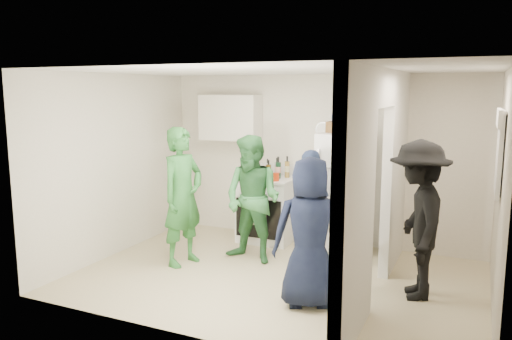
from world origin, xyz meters
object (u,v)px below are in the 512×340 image
(stove, at_px, (267,209))
(person_green_center, at_px, (253,199))
(yellow_cup_stack_top, at_px, (361,125))
(fridge, at_px, (344,193))
(person_nook, at_px, (418,220))
(person_navy, at_px, (310,233))
(person_denim, at_px, (310,208))
(person_green_left, at_px, (183,196))
(blue_bowl, at_px, (340,118))
(wicker_basket, at_px, (340,127))

(stove, distance_m, person_green_center, 1.02)
(yellow_cup_stack_top, height_order, person_green_center, yellow_cup_stack_top)
(fridge, bearing_deg, stove, 178.55)
(person_nook, bearing_deg, stove, -132.20)
(yellow_cup_stack_top, relative_size, person_green_center, 0.15)
(person_navy, bearing_deg, person_denim, -96.28)
(fridge, distance_m, person_nook, 1.65)
(yellow_cup_stack_top, relative_size, person_green_left, 0.14)
(person_green_center, relative_size, person_navy, 1.06)
(stove, height_order, person_green_left, person_green_left)
(person_green_center, distance_m, person_denim, 0.77)
(stove, bearing_deg, fridge, -1.45)
(person_green_center, height_order, person_navy, person_green_center)
(blue_bowl, height_order, person_navy, blue_bowl)
(person_nook, bearing_deg, person_navy, -68.31)
(person_denim, height_order, person_navy, person_navy)
(stove, xyz_separation_m, yellow_cup_stack_top, (1.41, -0.13, 1.33))
(stove, height_order, wicker_basket, wicker_basket)
(stove, xyz_separation_m, fridge, (1.19, -0.03, 0.36))
(yellow_cup_stack_top, bearing_deg, person_navy, -92.80)
(fridge, relative_size, blue_bowl, 7.04)
(blue_bowl, height_order, person_denim, blue_bowl)
(stove, bearing_deg, person_denim, -39.50)
(person_green_left, height_order, person_nook, person_green_left)
(wicker_basket, bearing_deg, stove, -178.95)
(fridge, relative_size, person_green_center, 1.00)
(stove, height_order, fridge, fridge)
(person_green_left, distance_m, person_denim, 1.66)
(person_green_center, bearing_deg, wicker_basket, 55.09)
(fridge, xyz_separation_m, wicker_basket, (-0.10, 0.05, 0.92))
(person_green_left, bearing_deg, wicker_basket, -37.77)
(fridge, distance_m, person_green_center, 1.35)
(wicker_basket, xyz_separation_m, person_green_center, (-0.90, -0.96, -0.92))
(wicker_basket, bearing_deg, yellow_cup_stack_top, -25.11)
(fridge, height_order, person_green_center, person_green_center)
(wicker_basket, distance_m, person_denim, 1.28)
(stove, bearing_deg, wicker_basket, 1.05)
(person_denim, bearing_deg, person_nook, 24.52)
(stove, distance_m, blue_bowl, 1.78)
(person_navy, bearing_deg, yellow_cup_stack_top, -117.16)
(blue_bowl, distance_m, person_green_center, 1.68)
(wicker_basket, bearing_deg, person_green_center, -133.29)
(yellow_cup_stack_top, distance_m, person_green_left, 2.55)
(blue_bowl, height_order, person_green_left, blue_bowl)
(person_green_center, xyz_separation_m, person_denim, (0.74, 0.17, -0.08))
(person_denim, distance_m, person_navy, 1.26)
(blue_bowl, relative_size, person_green_center, 0.14)
(person_nook, bearing_deg, person_green_left, -101.02)
(person_navy, bearing_deg, blue_bowl, -107.71)
(person_green_center, distance_m, person_navy, 1.53)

